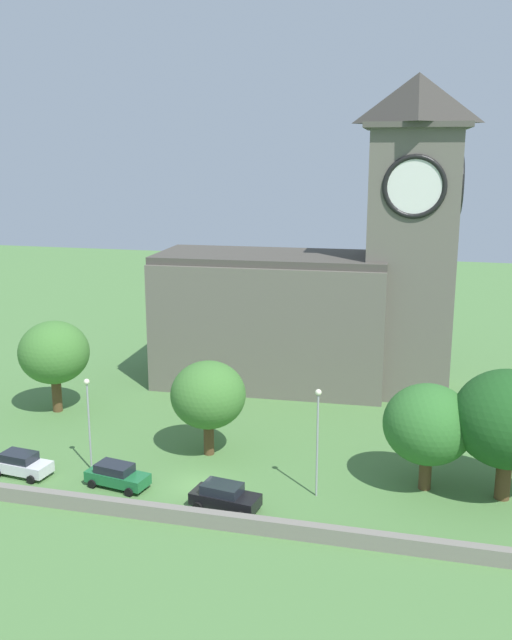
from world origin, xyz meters
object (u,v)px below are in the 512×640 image
Objects in this scene: streetlamp_central at (318,427)px; tree_by_tower at (428,425)px; car_white at (21,464)px; tree_riverside_east at (508,419)px; tree_riverside_west at (54,353)px; streetlamp_west_mid at (88,410)px; car_black at (224,497)px; church at (323,288)px; tree_churchyard at (208,395)px; car_green at (117,475)px.

tree_by_tower is (7.26, 2.96, -0.29)m from streetlamp_central.
streetlamp_central is (21.63, 2.11, 4.24)m from car_white.
tree_riverside_east is at bearing 12.57° from streetlamp_central.
car_white is 14.11m from tree_riverside_west.
car_black is at bearing -16.23° from streetlamp_west_mid.
church is 4.23× the size of streetlamp_west_mid.
car_white is 0.59× the size of streetlamp_central.
streetlamp_central reaches higher than tree_churchyard.
streetlamp_central is 1.01× the size of tree_by_tower.
tree_riverside_west is (-8.77, 10.55, 0.81)m from streetlamp_west_mid.
church reaches higher than tree_by_tower.
tree_by_tower reaches higher than streetlamp_west_mid.
car_black is at bearing -4.47° from car_white.
car_black is at bearing -149.17° from streetlamp_central.
tree_churchyard is 16.73m from tree_by_tower.
tree_riverside_east is at bearing 10.47° from car_green.
church is at bearing 98.32° from streetlamp_central.
tree_riverside_west is (-16.45, 5.67, 0.68)m from tree_churchyard.
tree_riverside_east is 5.28m from tree_by_tower.
church is 33.11m from car_white.
church is 24.79m from streetlamp_central.
car_white is 0.54× the size of tree_riverside_west.
car_black is at bearing -65.51° from tree_churchyard.
tree_by_tower is (28.89, 5.07, 3.95)m from car_white.
car_black is 14.88m from tree_by_tower.
car_black is at bearing -161.25° from tree_riverside_east.
streetlamp_west_mid reaches higher than car_green.
car_white is at bearing -171.85° from tree_riverside_east.
church reaches higher than streetlamp_central.
streetlamp_central is at bearing 5.57° from car_white.
tree_churchyard is at bearing 173.53° from tree_by_tower.
streetlamp_central is (17.05, 0.04, 0.36)m from streetlamp_west_mid.
tree_riverside_east is (26.44, 4.89, 4.92)m from car_green.
tree_by_tower is at bearing -6.47° from tree_churchyard.
tree_churchyard reaches higher than car_white.
church reaches higher than streetlamp_west_mid.
tree_riverside_east is 1.21× the size of tree_churchyard.
car_white is at bearing -170.05° from tree_by_tower.
church is 6.57× the size of car_white.
car_green is 8.45m from car_black.
tree_riverside_east is at bearing 8.15° from car_white.
streetlamp_central reaches higher than car_green.
streetlamp_west_mid is at bearing -174.55° from tree_riverside_east.
car_green is at bearing -0.02° from car_white.
streetlamp_central is 0.85× the size of tree_riverside_east.
streetlamp_west_mid is 9.10m from tree_churchyard.
streetlamp_central is 27.88m from tree_riverside_west.
car_green is (7.64, -0.00, -0.01)m from car_white.
car_green is at bearing -166.57° from tree_by_tower.
tree_by_tower reaches higher than car_green.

